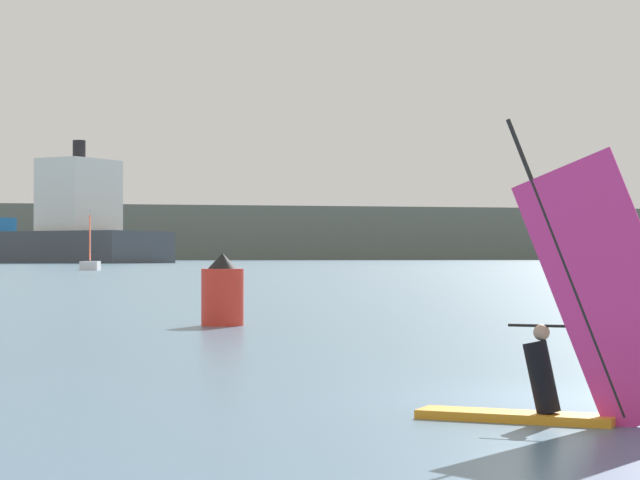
# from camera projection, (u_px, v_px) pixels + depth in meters

# --- Properties ---
(ground_plane) EXTENTS (4000.00, 4000.00, 0.00)m
(ground_plane) POSITION_uv_depth(u_px,v_px,m) (564.00, 398.00, 20.07)
(ground_plane) COLOR #476B84
(windsurfer) EXTENTS (3.66, 1.88, 4.18)m
(windsurfer) POSITION_uv_depth(u_px,v_px,m) (561.00, 351.00, 17.00)
(windsurfer) COLOR orange
(windsurfer) RESTS_ON ground_plane
(distant_headland) EXTENTS (1246.70, 656.99, 29.34)m
(distant_headland) POSITION_uv_depth(u_px,v_px,m) (600.00, 239.00, 963.82)
(distant_headland) COLOR #60665B
(distant_headland) RESTS_ON ground_plane
(channel_buoy) EXTENTS (1.34, 1.34, 2.30)m
(channel_buoy) POSITION_uv_depth(u_px,v_px,m) (222.00, 293.00, 40.88)
(channel_buoy) COLOR red
(channel_buoy) RESTS_ON ground_plane
(small_sailboat) EXTENTS (3.39, 8.92, 9.55)m
(small_sailboat) POSITION_uv_depth(u_px,v_px,m) (90.00, 264.00, 200.58)
(small_sailboat) COLOR white
(small_sailboat) RESTS_ON ground_plane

